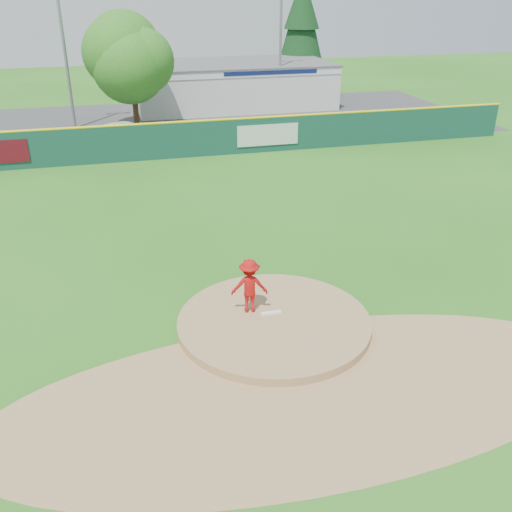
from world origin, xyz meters
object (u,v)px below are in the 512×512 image
object	(u,v)px
pitcher	(249,286)
light_pole_right	(281,34)
light_pole_left	(62,32)
deciduous_tree	(131,59)
conifer_tree	(302,26)
van	(130,135)
pool_building_grp	(232,84)

from	to	relation	value
pitcher	light_pole_right	xyz separation A→B (m)	(9.56, 28.38, 4.48)
light_pole_left	light_pole_right	distance (m)	15.14
deciduous_tree	conifer_tree	xyz separation A→B (m)	(15.00, 11.00, 0.99)
deciduous_tree	light_pole_left	xyz separation A→B (m)	(-4.00, 2.00, 1.50)
conifer_tree	light_pole_left	distance (m)	21.03
pitcher	conifer_tree	size ratio (longest dim) A/B	0.17
van	pool_building_grp	bearing A→B (deg)	-57.95
pitcher	deciduous_tree	world-z (taller)	deciduous_tree
light_pole_right	conifer_tree	bearing A→B (deg)	60.26
deciduous_tree	light_pole_right	distance (m)	11.75
van	pool_building_grp	xyz separation A→B (m)	(8.71, 11.27, 0.87)
van	deciduous_tree	world-z (taller)	deciduous_tree
pool_building_grp	light_pole_left	bearing A→B (deg)	-157.40
pool_building_grp	light_pole_left	distance (m)	13.72
light_pole_left	light_pole_right	xyz separation A→B (m)	(15.00, 2.00, -0.51)
pool_building_grp	light_pole_right	world-z (taller)	light_pole_right
pool_building_grp	deciduous_tree	bearing A→B (deg)	-138.84
deciduous_tree	light_pole_right	size ratio (longest dim) A/B	0.74
light_pole_left	light_pole_right	size ratio (longest dim) A/B	1.10
van	deciduous_tree	bearing A→B (deg)	-29.69
van	light_pole_right	bearing A→B (deg)	-75.00
deciduous_tree	conifer_tree	size ratio (longest dim) A/B	0.77
pitcher	van	world-z (taller)	pitcher
van	pool_building_grp	world-z (taller)	pool_building_grp
pool_building_grp	pitcher	bearing A→B (deg)	-101.81
pitcher	conifer_tree	world-z (taller)	conifer_tree
conifer_tree	light_pole_left	world-z (taller)	light_pole_left
pitcher	light_pole_right	bearing A→B (deg)	-97.96
conifer_tree	van	bearing A→B (deg)	-135.80
conifer_tree	light_pole_right	world-z (taller)	light_pole_right
light_pole_left	light_pole_right	bearing A→B (deg)	7.59
van	deciduous_tree	xyz separation A→B (m)	(0.71, 4.28, 3.76)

